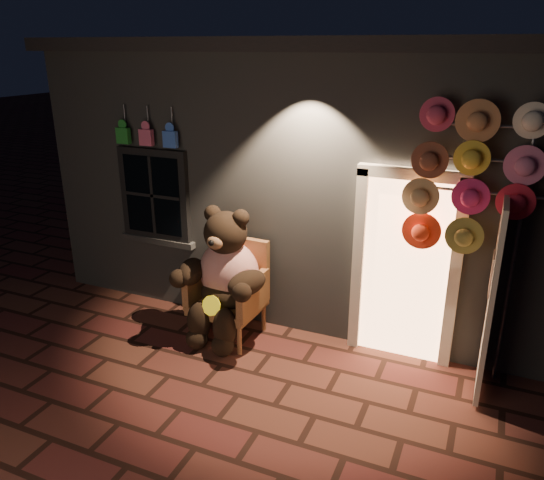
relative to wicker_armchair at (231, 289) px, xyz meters
The scene contains 5 objects.
ground 1.42m from the wicker_armchair, 60.38° to the right, with size 60.00×60.00×0.00m, color #542C20.
shop_building 3.15m from the wicker_armchair, 77.39° to the left, with size 7.30×5.95×3.51m.
wicker_armchair is the anchor object (origin of this frame).
teddy_bear 0.27m from the wicker_armchair, 91.71° to the right, with size 1.19×0.94×1.64m.
hat_rack 3.18m from the wicker_armchair, ahead, with size 1.64×0.22×2.90m.
Camera 1 is at (2.13, -4.03, 3.37)m, focal length 35.00 mm.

